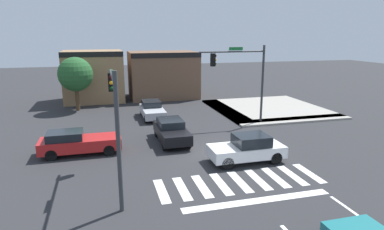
# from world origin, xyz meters

# --- Properties ---
(ground_plane) EXTENTS (120.00, 120.00, 0.00)m
(ground_plane) POSITION_xyz_m (0.00, 0.00, 0.00)
(ground_plane) COLOR #2B2B2D
(crosswalk_near) EXTENTS (8.16, 2.51, 0.01)m
(crosswalk_near) POSITION_xyz_m (-0.00, -4.50, 0.00)
(crosswalk_near) COLOR silver
(crosswalk_near) RESTS_ON ground_plane
(bike_detector_marking) EXTENTS (1.04, 1.04, 0.01)m
(bike_detector_marking) POSITION_xyz_m (2.09, -9.31, 0.00)
(bike_detector_marking) COLOR yellow
(bike_detector_marking) RESTS_ON ground_plane
(curb_corner_northeast) EXTENTS (10.00, 10.60, 0.15)m
(curb_corner_northeast) POSITION_xyz_m (8.49, 9.42, 0.07)
(curb_corner_northeast) COLOR #9E998E
(curb_corner_northeast) RESTS_ON ground_plane
(storefront_row) EXTENTS (14.16, 5.63, 5.30)m
(storefront_row) POSITION_xyz_m (-2.78, 18.65, 2.61)
(storefront_row) COLOR #93704C
(storefront_row) RESTS_ON ground_plane
(traffic_signal_northeast) EXTENTS (5.26, 0.32, 6.18)m
(traffic_signal_northeast) POSITION_xyz_m (4.21, 5.38, 4.26)
(traffic_signal_northeast) COLOR #383A3D
(traffic_signal_northeast) RESTS_ON ground_plane
(traffic_signal_southwest) EXTENTS (0.32, 5.98, 5.71)m
(traffic_signal_southwest) POSITION_xyz_m (-5.73, -3.45, 3.91)
(traffic_signal_southwest) COLOR #383A3D
(traffic_signal_southwest) RESTS_ON ground_plane
(car_black) EXTENTS (1.78, 4.41, 1.47)m
(car_black) POSITION_xyz_m (-1.94, 2.53, 0.76)
(car_black) COLOR black
(car_black) RESTS_ON ground_plane
(car_silver) EXTENTS (1.73, 4.17, 1.39)m
(car_silver) POSITION_xyz_m (-2.19, 9.37, 0.70)
(car_silver) COLOR #B7BABF
(car_silver) RESTS_ON ground_plane
(car_red) EXTENTS (4.69, 1.77, 1.44)m
(car_red) POSITION_xyz_m (-7.81, 1.65, 0.73)
(car_red) COLOR red
(car_red) RESTS_ON ground_plane
(car_white) EXTENTS (4.19, 1.81, 1.54)m
(car_white) POSITION_xyz_m (1.46, -2.11, 0.76)
(car_white) COLOR white
(car_white) RESTS_ON ground_plane
(roadside_tree) EXTENTS (3.15, 3.15, 4.97)m
(roadside_tree) POSITION_xyz_m (-8.50, 14.00, 3.38)
(roadside_tree) COLOR #4C3823
(roadside_tree) RESTS_ON ground_plane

